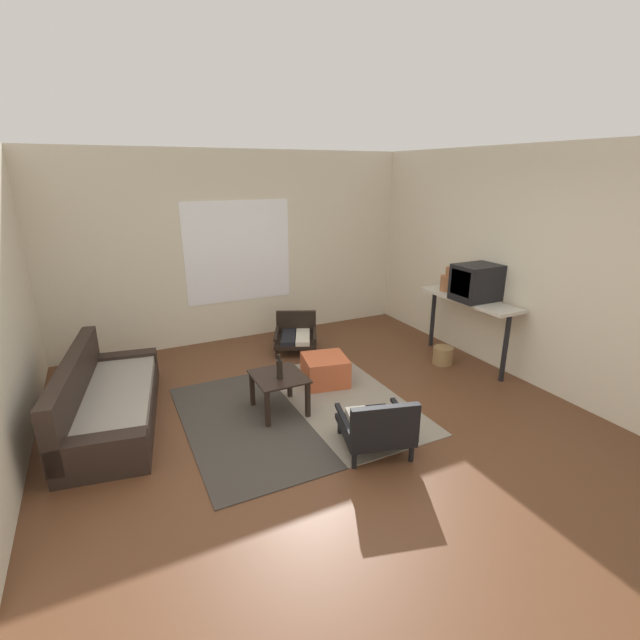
{
  "coord_description": "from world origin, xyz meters",
  "views": [
    {
      "loc": [
        -1.79,
        -3.32,
        2.4
      ],
      "look_at": [
        0.24,
        0.81,
        0.88
      ],
      "focal_mm": 25.29,
      "sensor_mm": 36.0,
      "label": 1
    }
  ],
  "objects": [
    {
      "name": "area_rug",
      "position": [
        -0.15,
        0.56,
        0.01
      ],
      "size": [
        2.28,
        2.18,
        0.01
      ],
      "color": "#38332D",
      "rests_on": "ground"
    },
    {
      "name": "glass_bottle",
      "position": [
        -0.33,
        0.57,
        0.52
      ],
      "size": [
        0.06,
        0.06,
        0.26
      ],
      "color": "black",
      "rests_on": "coffee_table"
    },
    {
      "name": "wicker_basket",
      "position": [
        2.05,
        0.86,
        0.11
      ],
      "size": [
        0.26,
        0.26,
        0.23
      ],
      "primitive_type": "cylinder",
      "color": "olive",
      "rests_on": "ground"
    },
    {
      "name": "crt_television",
      "position": [
        2.34,
        0.7,
        1.1
      ],
      "size": [
        0.55,
        0.41,
        0.44
      ],
      "color": "black",
      "rests_on": "console_shelf"
    },
    {
      "name": "ottoman_orange",
      "position": [
        0.41,
        1.02,
        0.17
      ],
      "size": [
        0.58,
        0.58,
        0.33
      ],
      "primitive_type": "cube",
      "rotation": [
        0.0,
        0.0,
        -0.2
      ],
      "color": "#BC5633",
      "rests_on": "ground"
    },
    {
      "name": "coffee_table",
      "position": [
        -0.32,
        0.64,
        0.32
      ],
      "size": [
        0.51,
        0.56,
        0.41
      ],
      "color": "black",
      "rests_on": "ground"
    },
    {
      "name": "armchair_striped_foreground",
      "position": [
        0.2,
        -0.42,
        0.26
      ],
      "size": [
        0.74,
        0.75,
        0.57
      ],
      "color": "black",
      "rests_on": "ground"
    },
    {
      "name": "ground_plane",
      "position": [
        0.0,
        0.0,
        0.0
      ],
      "size": [
        7.8,
        7.8,
        0.0
      ],
      "primitive_type": "plane",
      "color": "#56331E"
    },
    {
      "name": "clay_vase",
      "position": [
        2.34,
        1.19,
        1.0
      ],
      "size": [
        0.22,
        0.22,
        0.32
      ],
      "color": "#935B38",
      "rests_on": "console_shelf"
    },
    {
      "name": "side_wall_right",
      "position": [
        2.66,
        0.3,
        1.35
      ],
      "size": [
        0.12,
        6.6,
        2.7
      ],
      "primitive_type": "cube",
      "color": "beige",
      "rests_on": "ground"
    },
    {
      "name": "armchair_by_window",
      "position": [
        0.52,
        2.18,
        0.23
      ],
      "size": [
        0.79,
        0.83,
        0.5
      ],
      "color": "black",
      "rests_on": "ground"
    },
    {
      "name": "far_wall_with_window",
      "position": [
        0.0,
        3.06,
        1.35
      ],
      "size": [
        5.6,
        0.13,
        2.7
      ],
      "color": "beige",
      "rests_on": "ground"
    },
    {
      "name": "couch",
      "position": [
        -1.94,
        1.21,
        0.22
      ],
      "size": [
        1.08,
        2.12,
        0.71
      ],
      "color": "black",
      "rests_on": "ground"
    },
    {
      "name": "console_shelf",
      "position": [
        2.34,
        0.8,
        0.77
      ],
      "size": [
        0.42,
        1.43,
        0.88
      ],
      "color": "beige",
      "rests_on": "ground"
    }
  ]
}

